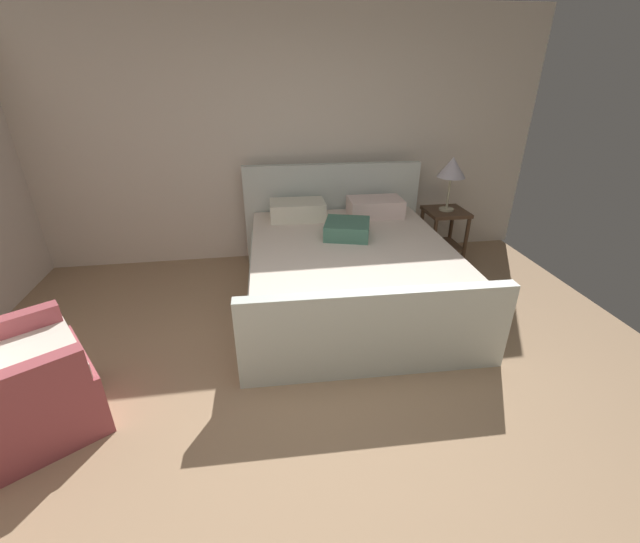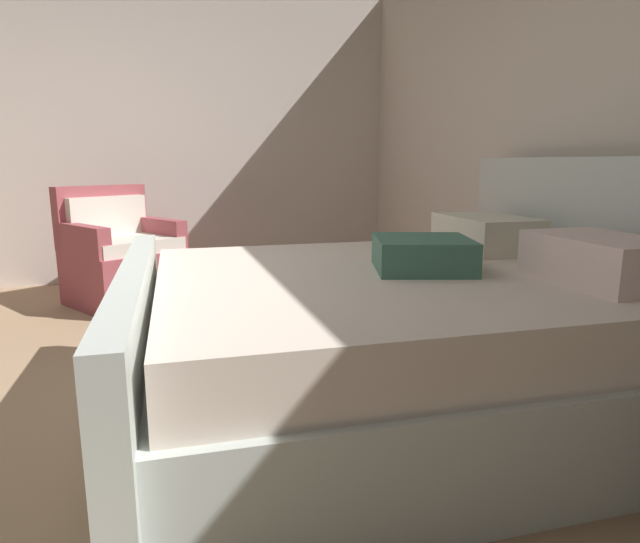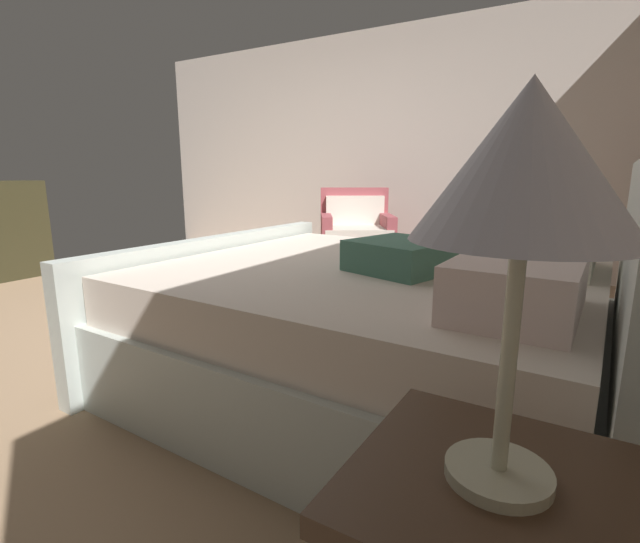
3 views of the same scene
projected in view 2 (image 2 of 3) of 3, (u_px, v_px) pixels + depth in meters
wall_back at (586, 117)px, 2.91m from camera, size 5.58×0.12×2.64m
wall_side_left at (66, 134)px, 4.70m from camera, size 0.12×5.96×2.64m
bed at (399, 333)px, 2.38m from camera, size 2.00×2.24×1.11m
armchair at (121, 259)px, 4.17m from camera, size 1.00×1.00×0.90m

